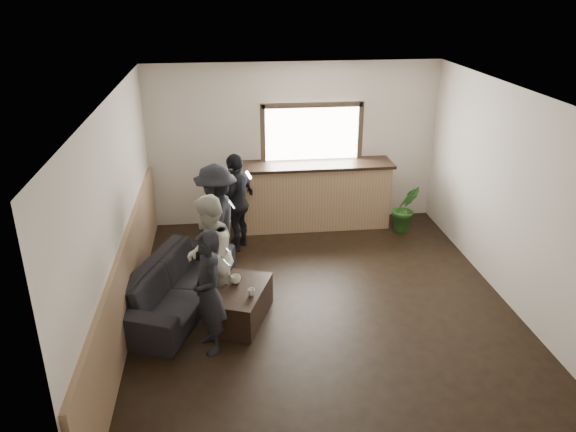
{
  "coord_description": "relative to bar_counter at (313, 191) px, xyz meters",
  "views": [
    {
      "loc": [
        -1.21,
        -6.32,
        4.04
      ],
      "look_at": [
        -0.41,
        0.4,
        1.17
      ],
      "focal_mm": 35.0,
      "sensor_mm": 36.0,
      "label": 1
    }
  ],
  "objects": [
    {
      "name": "person_b",
      "position": [
        -1.75,
        -2.62,
        0.16
      ],
      "size": [
        0.71,
        0.86,
        1.61
      ],
      "rotation": [
        0.0,
        0.0,
        -1.71
      ],
      "color": "beige",
      "rests_on": "ground"
    },
    {
      "name": "potted_plant",
      "position": [
        1.54,
        -0.42,
        -0.22
      ],
      "size": [
        0.47,
        0.39,
        0.83
      ],
      "primitive_type": "imported",
      "rotation": [
        0.0,
        0.0,
        0.04
      ],
      "color": "#2D6623",
      "rests_on": "ground"
    },
    {
      "name": "sofa",
      "position": [
        -2.2,
        -2.44,
        -0.32
      ],
      "size": [
        1.6,
        2.37,
        0.65
      ],
      "primitive_type": "imported",
      "rotation": [
        0.0,
        0.0,
        1.2
      ],
      "color": "black",
      "rests_on": "ground"
    },
    {
      "name": "person_a",
      "position": [
        -1.75,
        -3.41,
        0.11
      ],
      "size": [
        0.52,
        0.63,
        1.5
      ],
      "rotation": [
        0.0,
        0.0,
        -1.25
      ],
      "color": "black",
      "rests_on": "ground"
    },
    {
      "name": "cup_b",
      "position": [
        -1.25,
        -3.02,
        -0.15
      ],
      "size": [
        0.12,
        0.12,
        0.09
      ],
      "primitive_type": "imported",
      "rotation": [
        0.0,
        0.0,
        6.0
      ],
      "color": "silver",
      "rests_on": "coffee_table"
    },
    {
      "name": "bar_counter",
      "position": [
        0.0,
        0.0,
        0.0
      ],
      "size": [
        2.7,
        0.68,
        2.13
      ],
      "color": "#9F7856",
      "rests_on": "ground"
    },
    {
      "name": "ground",
      "position": [
        -0.3,
        -2.7,
        -0.64
      ],
      "size": [
        5.0,
        6.0,
        0.01
      ],
      "primitive_type": "cube",
      "color": "black"
    },
    {
      "name": "person_d",
      "position": [
        -1.34,
        -0.75,
        0.15
      ],
      "size": [
        0.81,
        1.0,
        1.59
      ],
      "rotation": [
        0.0,
        0.0,
        -2.11
      ],
      "color": "black",
      "rests_on": "ground"
    },
    {
      "name": "coffee_table",
      "position": [
        -1.37,
        -2.85,
        -0.42
      ],
      "size": [
        0.87,
        1.13,
        0.44
      ],
      "primitive_type": "cube",
      "rotation": [
        0.0,
        0.0,
        -0.36
      ],
      "color": "black",
      "rests_on": "ground"
    },
    {
      "name": "person_c",
      "position": [
        -1.65,
        -1.51,
        0.19
      ],
      "size": [
        0.79,
        1.16,
        1.65
      ],
      "rotation": [
        0.0,
        0.0,
        -1.74
      ],
      "color": "black",
      "rests_on": "ground"
    },
    {
      "name": "room_shell",
      "position": [
        -1.04,
        -2.7,
        0.83
      ],
      "size": [
        5.01,
        6.01,
        2.8
      ],
      "color": "silver",
      "rests_on": "ground"
    },
    {
      "name": "cup_a",
      "position": [
        -1.43,
        -2.7,
        -0.15
      ],
      "size": [
        0.17,
        0.17,
        0.11
      ],
      "primitive_type": "imported",
      "rotation": [
        0.0,
        0.0,
        1.2
      ],
      "color": "silver",
      "rests_on": "coffee_table"
    }
  ]
}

